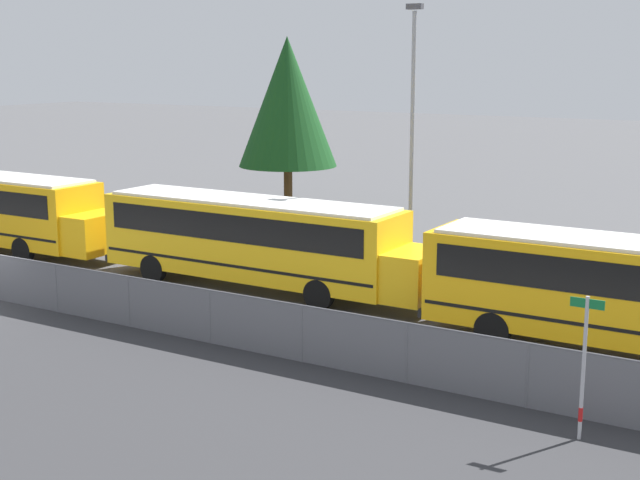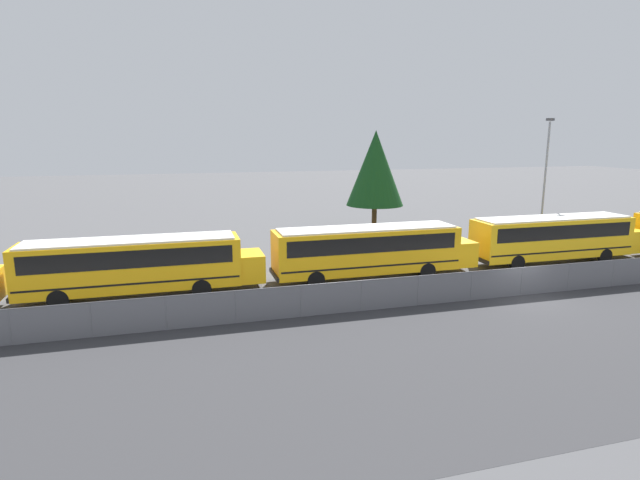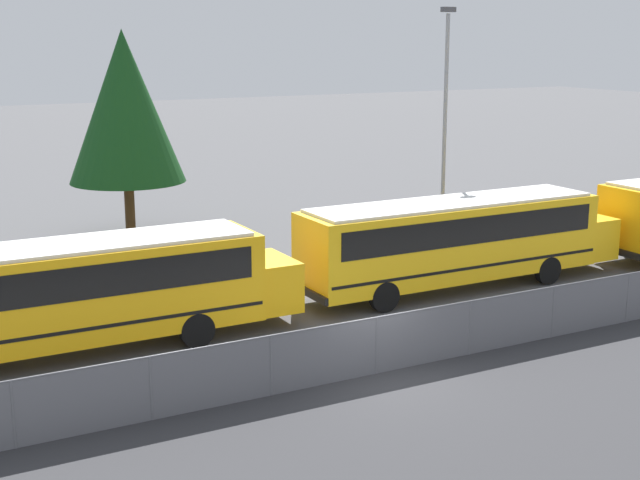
{
  "view_description": "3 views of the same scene",
  "coord_description": "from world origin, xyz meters",
  "px_view_note": "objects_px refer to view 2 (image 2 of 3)",
  "views": [
    {
      "loc": [
        24.01,
        -18.82,
        7.83
      ],
      "look_at": [
        9.33,
        5.49,
        2.02
      ],
      "focal_mm": 50.0,
      "sensor_mm": 36.0,
      "label": 1
    },
    {
      "loc": [
        -17.24,
        -21.72,
        8.31
      ],
      "look_at": [
        -9.53,
        5.82,
        2.41
      ],
      "focal_mm": 28.0,
      "sensor_mm": 36.0,
      "label": 2
    },
    {
      "loc": [
        -11.71,
        -18.56,
        8.62
      ],
      "look_at": [
        1.16,
        5.2,
        2.41
      ],
      "focal_mm": 50.0,
      "sensor_mm": 36.0,
      "label": 3
    }
  ],
  "objects_px": {
    "school_bus_1": "(138,262)",
    "tree_0": "(375,168)",
    "light_pole": "(545,177)",
    "school_bus_2": "(371,248)",
    "school_bus_3": "(555,235)"
  },
  "relations": [
    {
      "from": "school_bus_1",
      "to": "tree_0",
      "type": "height_order",
      "value": "tree_0"
    },
    {
      "from": "school_bus_1",
      "to": "tree_0",
      "type": "relative_size",
      "value": 1.4
    },
    {
      "from": "light_pole",
      "to": "tree_0",
      "type": "relative_size",
      "value": 1.09
    },
    {
      "from": "school_bus_1",
      "to": "light_pole",
      "type": "bearing_deg",
      "value": 10.61
    },
    {
      "from": "school_bus_2",
      "to": "tree_0",
      "type": "bearing_deg",
      "value": 67.47
    },
    {
      "from": "school_bus_3",
      "to": "tree_0",
      "type": "height_order",
      "value": "tree_0"
    },
    {
      "from": "school_bus_3",
      "to": "tree_0",
      "type": "distance_m",
      "value": 15.98
    },
    {
      "from": "school_bus_3",
      "to": "light_pole",
      "type": "height_order",
      "value": "light_pole"
    },
    {
      "from": "school_bus_3",
      "to": "light_pole",
      "type": "relative_size",
      "value": 1.29
    },
    {
      "from": "school_bus_1",
      "to": "school_bus_3",
      "type": "xyz_separation_m",
      "value": [
        26.39,
        0.2,
        0.0
      ]
    },
    {
      "from": "school_bus_3",
      "to": "light_pole",
      "type": "xyz_separation_m",
      "value": [
        3.24,
        5.34,
        3.39
      ]
    },
    {
      "from": "light_pole",
      "to": "tree_0",
      "type": "height_order",
      "value": "light_pole"
    },
    {
      "from": "light_pole",
      "to": "tree_0",
      "type": "xyz_separation_m",
      "value": [
        -10.81,
        8.21,
        0.4
      ]
    },
    {
      "from": "school_bus_1",
      "to": "light_pole",
      "type": "distance_m",
      "value": 30.34
    },
    {
      "from": "light_pole",
      "to": "tree_0",
      "type": "bearing_deg",
      "value": 142.79
    }
  ]
}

